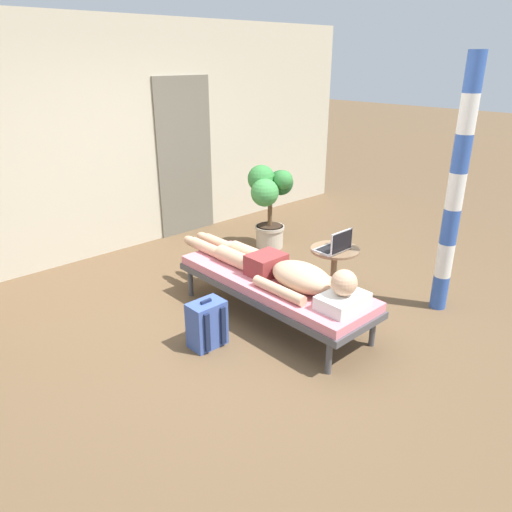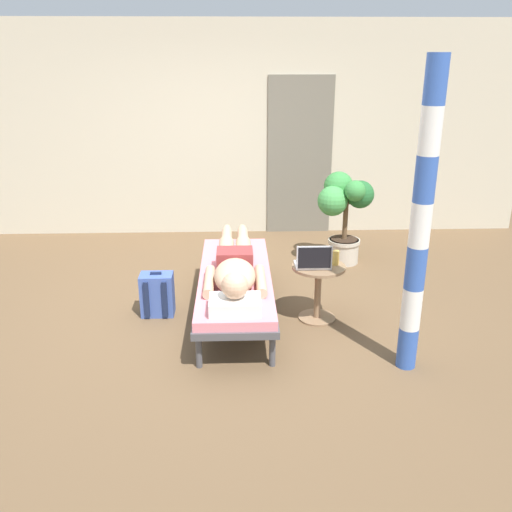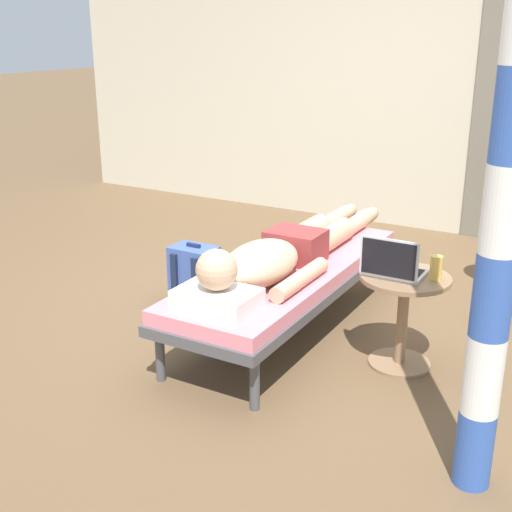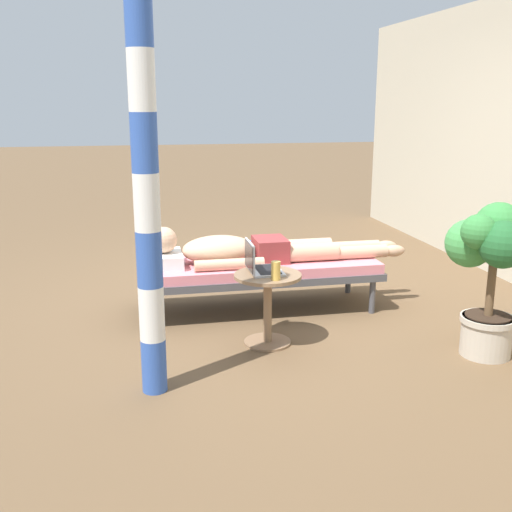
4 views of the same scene
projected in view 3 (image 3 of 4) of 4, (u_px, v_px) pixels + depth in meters
ground_plane at (265, 319)px, 4.30m from camera, size 40.00×40.00×0.00m
house_wall_back at (428, 77)px, 5.89m from camera, size 7.60×0.20×2.70m
lounge_chair at (288, 276)px, 4.04m from camera, size 0.67×1.99×0.42m
person_reclining at (281, 254)px, 3.91m from camera, size 0.53×2.17×0.32m
side_table at (403, 305)px, 3.61m from camera, size 0.48×0.48×0.52m
laptop at (392, 266)px, 3.52m from camera, size 0.31×0.24×0.23m
drink_glass at (436, 268)px, 3.48m from camera, size 0.06×0.06×0.13m
backpack at (195, 276)px, 4.48m from camera, size 0.30×0.26×0.42m
porch_post at (503, 210)px, 2.39m from camera, size 0.15×0.15×2.31m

